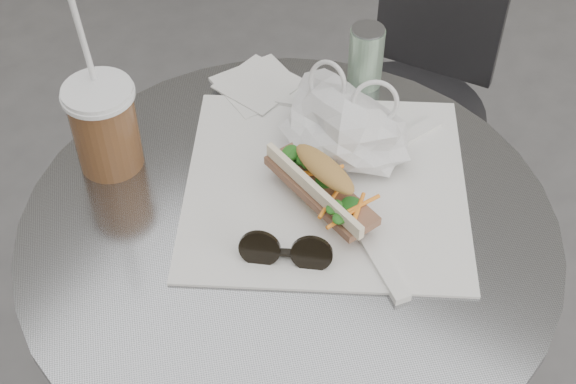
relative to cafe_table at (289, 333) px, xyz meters
The scene contains 9 objects.
cafe_table is the anchor object (origin of this frame).
chair_far 0.71m from the cafe_table, 100.20° to the left, with size 0.36×0.37×0.67m.
sandwich_paper 0.29m from the cafe_table, 86.97° to the left, with size 0.41×0.38×0.00m, color white.
banh_mi 0.32m from the cafe_table, 69.84° to the left, with size 0.25×0.16×0.08m.
iced_coffee 0.46m from the cafe_table, behind, with size 0.10×0.10×0.30m.
sunglasses 0.30m from the cafe_table, 59.66° to the right, with size 0.12×0.08×0.06m.
plastic_bag 0.36m from the cafe_table, 95.20° to the left, with size 0.20×0.15×0.10m, color silver, non-canonical shape.
napkin_stack 0.41m from the cafe_table, 132.95° to the left, with size 0.16×0.16×0.01m.
drink_can 0.47m from the cafe_table, 101.71° to the left, with size 0.06×0.06×0.11m.
Camera 1 is at (0.41, -0.42, 1.59)m, focal length 50.00 mm.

